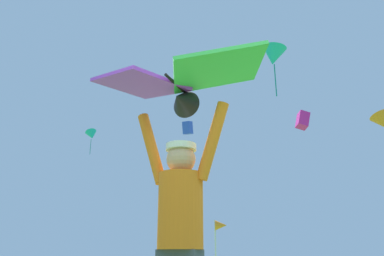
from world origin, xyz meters
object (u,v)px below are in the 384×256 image
(distant_kite_blue_high_right, at_px, (188,128))
(distant_kite_teal_far_center, at_px, (92,135))
(distant_kite_teal_high_left, at_px, (274,56))
(held_stunt_kite, at_px, (179,85))
(marker_flag, at_px, (220,229))
(kite_flyer_person, at_px, (180,233))
(distant_kite_magenta_mid_left, at_px, (303,120))

(distant_kite_blue_high_right, relative_size, distant_kite_teal_far_center, 0.52)
(distant_kite_blue_high_right, relative_size, distant_kite_teal_high_left, 0.36)
(held_stunt_kite, relative_size, marker_flag, 0.93)
(distant_kite_teal_far_center, bearing_deg, held_stunt_kite, -69.35)
(distant_kite_blue_high_right, bearing_deg, kite_flyer_person, -86.13)
(distant_kite_teal_high_left, bearing_deg, held_stunt_kite, -103.83)
(marker_flag, bearing_deg, distant_kite_blue_high_right, 97.48)
(distant_kite_teal_far_center, relative_size, distant_kite_teal_high_left, 0.69)
(kite_flyer_person, relative_size, distant_kite_blue_high_right, 2.16)
(kite_flyer_person, bearing_deg, held_stunt_kite, -109.86)
(distant_kite_magenta_mid_left, xyz_separation_m, distant_kite_teal_far_center, (-13.00, 1.10, -0.33))
(distant_kite_teal_high_left, bearing_deg, distant_kite_blue_high_right, 120.79)
(distant_kite_teal_high_left, bearing_deg, distant_kite_teal_far_center, 144.44)
(distant_kite_blue_high_right, relative_size, marker_flag, 0.55)
(distant_kite_teal_far_center, bearing_deg, distant_kite_teal_high_left, -35.56)
(distant_kite_teal_far_center, bearing_deg, distant_kite_blue_high_right, -2.17)
(held_stunt_kite, height_order, distant_kite_teal_high_left, distant_kite_teal_high_left)
(distant_kite_magenta_mid_left, distance_m, distant_kite_teal_high_left, 6.90)
(marker_flag, bearing_deg, distant_kite_teal_far_center, 120.74)
(distant_kite_blue_high_right, xyz_separation_m, marker_flag, (1.70, -12.93, -6.99))
(distant_kite_magenta_mid_left, distance_m, distant_kite_teal_far_center, 13.05)
(distant_kite_magenta_mid_left, xyz_separation_m, marker_flag, (-5.17, -12.06, -7.03))
(distant_kite_magenta_mid_left, bearing_deg, held_stunt_kite, -106.68)
(distant_kite_blue_high_right, distance_m, distant_kite_teal_far_center, 6.14)
(distant_kite_blue_high_right, bearing_deg, distant_kite_teal_far_center, 177.83)
(held_stunt_kite, bearing_deg, distant_kite_magenta_mid_left, 73.32)
(kite_flyer_person, relative_size, distant_kite_magenta_mid_left, 1.65)
(kite_flyer_person, distance_m, distant_kite_teal_far_center, 22.20)
(held_stunt_kite, xyz_separation_m, distant_kite_teal_high_left, (3.01, 12.24, 7.08))
(kite_flyer_person, xyz_separation_m, distant_kite_blue_high_right, (-1.32, 19.42, 7.45))
(kite_flyer_person, height_order, marker_flag, kite_flyer_person)
(held_stunt_kite, height_order, distant_kite_teal_far_center, distant_kite_teal_far_center)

